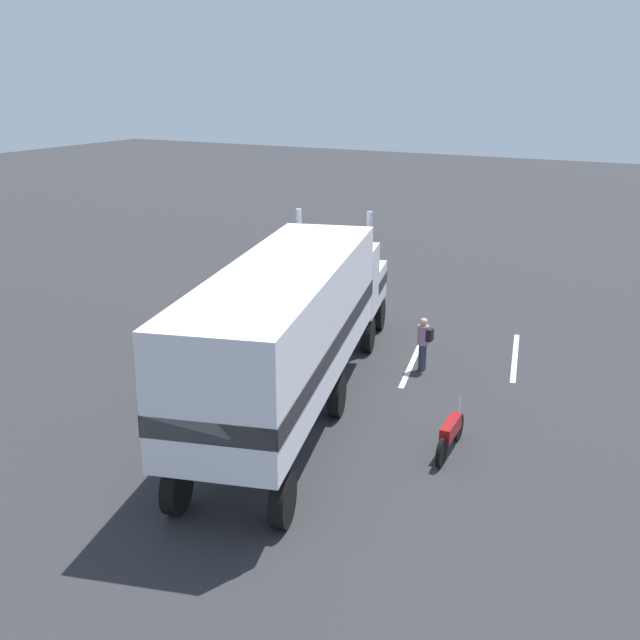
{
  "coord_description": "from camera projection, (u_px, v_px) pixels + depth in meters",
  "views": [
    {
      "loc": [
        -21.17,
        -11.57,
        8.49
      ],
      "look_at": [
        -2.23,
        -1.38,
        1.6
      ],
      "focal_mm": 43.64,
      "sensor_mm": 36.0,
      "label": 1
    }
  ],
  "objects": [
    {
      "name": "lane_stripe_mid",
      "position": [
        515.0,
        357.0,
        24.21
      ],
      "size": [
        4.32,
        1.16,
        0.01
      ],
      "primitive_type": "cube",
      "rotation": [
        0.0,
        0.0,
        0.23
      ],
      "color": "silver",
      "rests_on": "ground_plane"
    },
    {
      "name": "motorcycle",
      "position": [
        450.0,
        433.0,
        18.03
      ],
      "size": [
        2.11,
        0.31,
        1.12
      ],
      "color": "black",
      "rests_on": "ground_plane"
    },
    {
      "name": "person_bystander",
      "position": [
        424.0,
        342.0,
        22.88
      ],
      "size": [
        0.34,
        0.45,
        1.63
      ],
      "color": "#2D3347",
      "rests_on": "ground_plane"
    },
    {
      "name": "ground_plane",
      "position": [
        315.0,
        342.0,
        25.56
      ],
      "size": [
        120.0,
        120.0,
        0.0
      ],
      "primitive_type": "plane",
      "color": "#2D2D30"
    },
    {
      "name": "lane_stripe_near",
      "position": [
        413.0,
        361.0,
        23.84
      ],
      "size": [
        4.32,
        1.16,
        0.01
      ],
      "primitive_type": "cube",
      "rotation": [
        0.0,
        0.0,
        0.23
      ],
      "color": "silver",
      "rests_on": "ground_plane"
    },
    {
      "name": "semi_truck",
      "position": [
        295.0,
        318.0,
        19.71
      ],
      "size": [
        14.3,
        6.27,
        4.5
      ],
      "color": "white",
      "rests_on": "ground_plane"
    }
  ]
}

